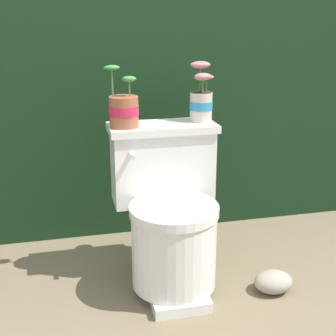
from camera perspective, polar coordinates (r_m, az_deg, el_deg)
ground_plane at (r=1.99m, az=-1.59°, el=-15.26°), size 12.00×12.00×0.00m
hedge_backdrop at (r=2.78m, az=-6.48°, el=11.39°), size 3.42×1.01×1.54m
toilet at (r=1.92m, az=0.19°, el=-5.87°), size 0.45×0.48×0.67m
potted_plant_left at (r=1.87m, az=-5.43°, el=7.19°), size 0.13×0.12×0.24m
potted_plant_midleft at (r=1.98m, az=4.08°, el=8.33°), size 0.10×0.10×0.25m
garden_stone at (r=2.04m, az=12.71°, el=-13.38°), size 0.16×0.13×0.09m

